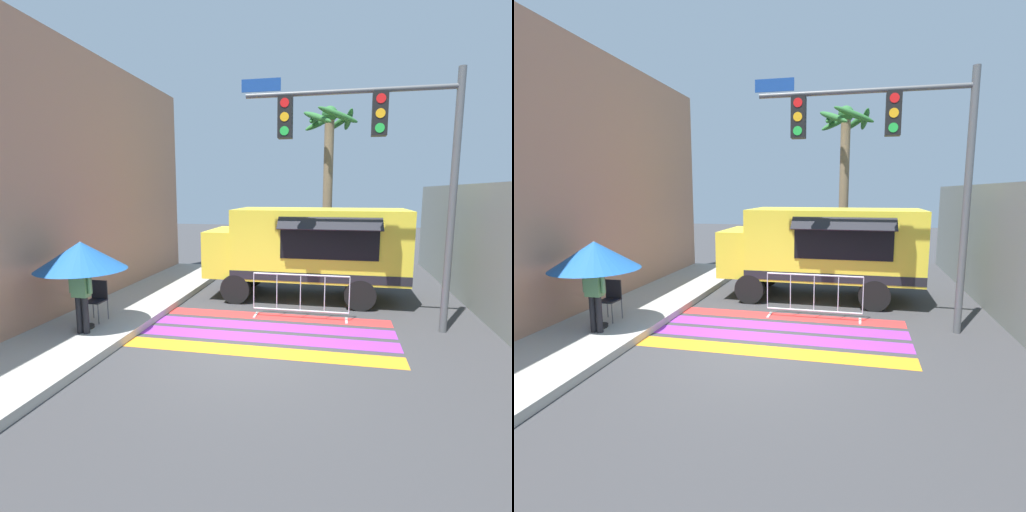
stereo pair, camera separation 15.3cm
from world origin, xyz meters
TOP-DOWN VIEW (x-y plane):
  - ground_plane at (0.00, 0.00)m, footprint 60.00×60.00m
  - sidewalk_left at (-4.63, 0.00)m, footprint 4.40×16.00m
  - building_left_facade at (-4.78, 0.00)m, footprint 0.25×16.00m
  - concrete_wall_right at (5.49, 3.00)m, footprint 0.20×16.00m
  - crosswalk_painted at (0.00, 1.02)m, footprint 6.40×2.84m
  - food_truck at (0.90, 4.24)m, footprint 5.71×2.79m
  - traffic_signal_pole at (2.68, 1.82)m, footprint 4.73×0.29m
  - patio_umbrella at (-3.53, 0.01)m, footprint 1.91×1.91m
  - folding_chair at (-3.58, 0.58)m, footprint 0.41×0.41m
  - vendor_person at (-3.38, -0.28)m, footprint 0.53×0.22m
  - barricade_front at (0.99, 2.16)m, footprint 2.40×0.44m
  - palm_tree at (1.41, 8.65)m, footprint 2.20×2.25m

SIDE VIEW (x-z plane):
  - ground_plane at x=0.00m, z-range 0.00..0.00m
  - crosswalk_painted at x=0.00m, z-range 0.00..0.01m
  - sidewalk_left at x=-4.63m, z-range 0.00..0.17m
  - barricade_front at x=0.99m, z-range 0.01..1.14m
  - folding_chair at x=-3.58m, z-range 0.27..1.20m
  - vendor_person at x=-3.38m, z-range 0.29..1.97m
  - food_truck at x=0.90m, z-range 0.26..2.90m
  - concrete_wall_right at x=5.49m, z-range 0.00..3.35m
  - patio_umbrella at x=-3.53m, z-range 0.82..2.74m
  - building_left_facade at x=-4.78m, z-range 0.00..6.79m
  - traffic_signal_pole at x=2.68m, z-range 1.27..6.95m
  - palm_tree at x=1.41m, z-range 1.17..7.54m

